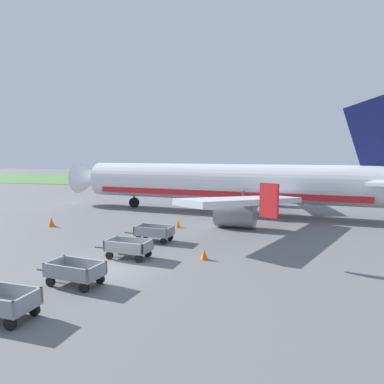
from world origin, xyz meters
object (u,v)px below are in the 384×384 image
at_px(baggage_cart_third_in_row, 129,248).
at_px(baggage_cart_second_in_row, 75,272).
at_px(traffic_cone_mid_apron, 204,254).
at_px(airplane, 234,183).
at_px(traffic_cone_near_plane, 178,224).
at_px(baggage_cart_nearest, 1,303).
at_px(baggage_cart_fourth_in_row, 154,233).
at_px(traffic_cone_by_carts, 51,222).

bearing_deg(baggage_cart_third_in_row, baggage_cart_second_in_row, -96.55).
bearing_deg(traffic_cone_mid_apron, airplane, 92.79).
bearing_deg(baggage_cart_second_in_row, airplane, 79.36).
bearing_deg(baggage_cart_third_in_row, traffic_cone_near_plane, 89.02).
bearing_deg(traffic_cone_mid_apron, baggage_cart_nearest, -121.21).
relative_size(airplane, baggage_cart_second_in_row, 10.43).
height_order(baggage_cart_fourth_in_row, traffic_cone_mid_apron, baggage_cart_fourth_in_row).
distance_m(traffic_cone_mid_apron, traffic_cone_by_carts, 15.40).
distance_m(baggage_cart_second_in_row, traffic_cone_mid_apron, 7.18).
bearing_deg(airplane, traffic_cone_by_carts, -142.49).
distance_m(baggage_cart_third_in_row, traffic_cone_near_plane, 8.84).
bearing_deg(baggage_cart_nearest, baggage_cart_fourth_in_row, 84.72).
xyz_separation_m(airplane, traffic_cone_near_plane, (-3.34, -8.02, -2.76)).
distance_m(airplane, traffic_cone_by_carts, 17.35).
distance_m(traffic_cone_near_plane, traffic_cone_by_carts, 10.54).
bearing_deg(traffic_cone_by_carts, airplane, 37.51).
height_order(baggage_cart_nearest, traffic_cone_near_plane, baggage_cart_nearest).
height_order(baggage_cart_third_in_row, baggage_cart_fourth_in_row, same).
bearing_deg(baggage_cart_second_in_row, baggage_cart_third_in_row, 83.45).
height_order(airplane, traffic_cone_near_plane, airplane).
distance_m(baggage_cart_second_in_row, baggage_cart_fourth_in_row, 8.52).
xyz_separation_m(traffic_cone_mid_apron, traffic_cone_by_carts, (-14.38, 5.52, 0.08)).
bearing_deg(baggage_cart_nearest, baggage_cart_third_in_row, 81.84).
relative_size(traffic_cone_mid_apron, traffic_cone_by_carts, 0.79).
distance_m(baggage_cart_third_in_row, traffic_cone_by_carts, 11.97).
height_order(baggage_cart_third_in_row, traffic_cone_by_carts, baggage_cart_third_in_row).
distance_m(baggage_cart_nearest, baggage_cart_fourth_in_row, 12.16).
distance_m(baggage_cart_nearest, baggage_cart_second_in_row, 3.65).
distance_m(baggage_cart_nearest, traffic_cone_by_carts, 17.01).
distance_m(baggage_cart_fourth_in_row, traffic_cone_near_plane, 4.80).
bearing_deg(airplane, traffic_cone_mid_apron, -87.21).
distance_m(baggage_cart_fourth_in_row, traffic_cone_mid_apron, 5.34).
xyz_separation_m(airplane, baggage_cart_nearest, (-4.65, -24.91, -2.45)).
distance_m(airplane, traffic_cone_near_plane, 9.11).
xyz_separation_m(baggage_cart_nearest, traffic_cone_mid_apron, (5.42, 8.95, -0.31)).
xyz_separation_m(baggage_cart_fourth_in_row, traffic_cone_mid_apron, (4.30, -3.15, -0.31)).
xyz_separation_m(baggage_cart_nearest, baggage_cart_fourth_in_row, (1.12, 12.10, 0.00)).
bearing_deg(baggage_cart_fourth_in_row, baggage_cart_third_in_row, -89.47).
bearing_deg(airplane, baggage_cart_second_in_row, -100.64).
bearing_deg(traffic_cone_by_carts, traffic_cone_near_plane, 13.29).
relative_size(baggage_cart_second_in_row, traffic_cone_by_carts, 4.82).
bearing_deg(traffic_cone_near_plane, traffic_cone_mid_apron, -62.60).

